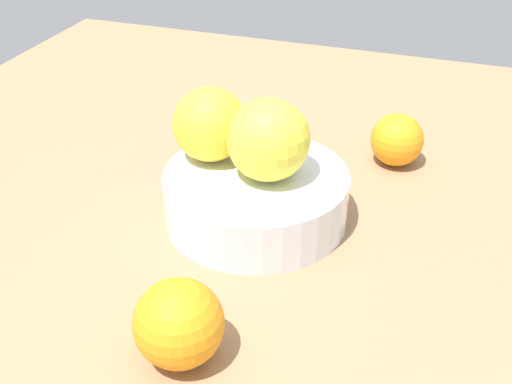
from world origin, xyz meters
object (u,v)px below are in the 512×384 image
Objects in this scene: orange_in_bowl_0 at (269,138)px; orange_loose_1 at (397,140)px; orange_in_bowl_1 at (210,124)px; orange_loose_0 at (179,323)px; fruit_bowl at (256,197)px.

orange_in_bowl_0 is 20.89cm from orange_loose_1.
orange_in_bowl_1 is 1.24× the size of orange_loose_1.
orange_in_bowl_1 is 1.08× the size of orange_loose_0.
orange_loose_0 is at bearing -1.50° from orange_in_bowl_0.
orange_loose_0 is at bearing 2.04° from fruit_bowl.
orange_loose_1 is (-16.54, 10.96, -6.54)cm from orange_in_bowl_0.
orange_in_bowl_1 reaches higher than orange_loose_0.
orange_loose_0 is (22.64, 6.47, -5.80)cm from orange_in_bowl_1.
orange_loose_1 is at bearing 130.05° from orange_in_bowl_1.
orange_in_bowl_1 is (-1.78, -5.73, 6.85)cm from fruit_bowl.
orange_loose_0 reaches higher than fruit_bowl.
orange_in_bowl_0 is 1.32× the size of orange_loose_1.
fruit_bowl is 9.10cm from orange_in_bowl_1.
orange_in_bowl_1 reaches higher than orange_loose_1.
orange_in_bowl_0 is at bearing 178.50° from orange_loose_0.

